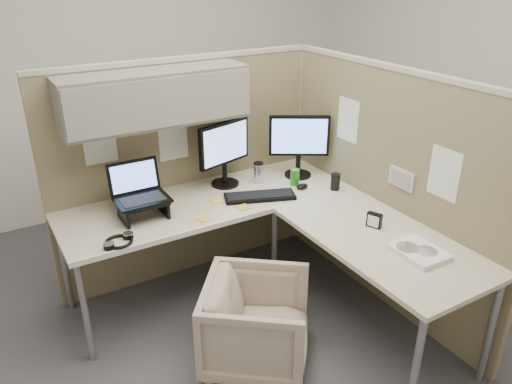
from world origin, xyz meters
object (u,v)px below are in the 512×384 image
desk (269,221)px  keyboard (260,196)px  office_chair (257,319)px  monitor_left (224,149)px

desk → keyboard: (0.08, 0.25, 0.05)m
office_chair → monitor_left: size_ratio=1.30×
monitor_left → keyboard: bearing=-89.2°
office_chair → keyboard: 0.87m
office_chair → keyboard: bearing=5.7°
monitor_left → desk: bearing=-104.4°
office_chair → monitor_left: 1.22m
desk → keyboard: 0.27m
desk → monitor_left: monitor_left is taller
desk → keyboard: size_ratio=4.17×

